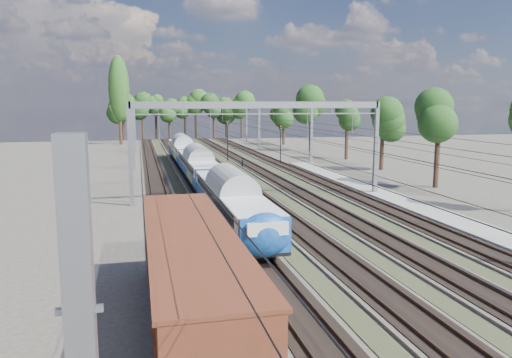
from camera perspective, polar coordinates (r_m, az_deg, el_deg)
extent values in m
cube|color=#47423A|center=(59.69, -11.43, 0.03)|extent=(3.00, 130.00, 0.15)
cube|color=black|center=(59.68, -11.43, 0.12)|extent=(2.50, 130.00, 0.06)
cube|color=#473326|center=(59.64, -12.13, 0.19)|extent=(0.08, 130.00, 0.14)
cube|color=#473326|center=(59.69, -10.74, 0.23)|extent=(0.08, 130.00, 0.14)
cube|color=#47423A|center=(59.99, -7.13, 0.17)|extent=(3.00, 130.00, 0.15)
cube|color=black|center=(59.98, -7.13, 0.26)|extent=(2.50, 130.00, 0.06)
cube|color=#473326|center=(59.89, -7.82, 0.33)|extent=(0.08, 130.00, 0.14)
cube|color=#473326|center=(60.04, -6.45, 0.38)|extent=(0.08, 130.00, 0.14)
cube|color=#47423A|center=(60.62, -2.90, 0.32)|extent=(3.00, 130.00, 0.15)
cube|color=black|center=(60.61, -2.90, 0.41)|extent=(2.50, 130.00, 0.06)
cube|color=#473326|center=(60.47, -3.57, 0.48)|extent=(0.08, 130.00, 0.14)
cube|color=#473326|center=(60.73, -2.23, 0.52)|extent=(0.08, 130.00, 0.14)
cube|color=#47423A|center=(61.58, 1.22, 0.46)|extent=(3.00, 130.00, 0.15)
cube|color=black|center=(61.57, 1.22, 0.54)|extent=(2.50, 130.00, 0.06)
cube|color=#473326|center=(61.38, 0.57, 0.61)|extent=(0.08, 130.00, 0.14)
cube|color=#473326|center=(61.73, 1.87, 0.66)|extent=(0.08, 130.00, 0.14)
cube|color=#47423A|center=(62.84, 5.20, 0.59)|extent=(3.00, 130.00, 0.15)
cube|color=black|center=(62.83, 5.20, 0.67)|extent=(2.50, 130.00, 0.06)
cube|color=#473326|center=(62.59, 4.58, 0.74)|extent=(0.08, 130.00, 0.14)
cube|color=#473326|center=(63.05, 5.82, 0.78)|extent=(0.08, 130.00, 0.14)
cube|color=#2D2D1D|center=(59.80, -9.27, 0.05)|extent=(1.10, 130.00, 0.05)
cube|color=#2D2D1D|center=(60.27, -5.00, 0.20)|extent=(1.10, 130.00, 0.05)
cube|color=#2D2D1D|center=(61.07, -0.82, 0.34)|extent=(1.10, 130.00, 0.05)
cube|color=#2D2D1D|center=(62.18, 3.23, 0.48)|extent=(1.10, 130.00, 0.05)
cube|color=gray|center=(41.83, 20.10, -3.88)|extent=(3.00, 70.00, 0.30)
cube|color=gray|center=(44.24, -14.18, 2.75)|extent=(0.35, 0.35, 9.00)
cube|color=gray|center=(49.51, 13.53, 3.37)|extent=(0.35, 0.35, 9.00)
cube|color=gray|center=(45.31, 0.47, 8.47)|extent=(23.00, 0.35, 0.60)
cube|color=gray|center=(92.12, -13.77, 5.69)|extent=(0.35, 0.35, 9.00)
cube|color=gray|center=(94.77, 0.35, 6.01)|extent=(0.35, 0.35, 9.00)
cube|color=gray|center=(92.64, -6.66, 8.49)|extent=(23.00, 0.35, 0.60)
cube|color=gray|center=(69.17, -13.89, 4.58)|extent=(0.35, 0.35, 8.50)
cube|color=gray|center=(114.11, -13.69, 6.09)|extent=(0.35, 0.35, 8.50)
cube|color=gray|center=(73.39, 6.34, 5.00)|extent=(0.35, 0.35, 8.50)
cube|color=gray|center=(116.72, -1.10, 6.38)|extent=(0.35, 0.35, 8.50)
cylinder|color=black|center=(59.14, -11.59, 5.23)|extent=(0.03, 130.00, 0.03)
cylinder|color=black|center=(59.09, -11.62, 6.29)|extent=(0.03, 130.00, 0.03)
cylinder|color=black|center=(59.44, -7.23, 5.35)|extent=(0.03, 130.00, 0.03)
cylinder|color=black|center=(59.39, -7.25, 6.41)|extent=(0.03, 130.00, 0.03)
cylinder|color=black|center=(60.08, -2.94, 5.44)|extent=(0.03, 130.00, 0.03)
cylinder|color=black|center=(60.03, -2.95, 6.49)|extent=(0.03, 130.00, 0.03)
cylinder|color=black|center=(61.04, 1.24, 5.50)|extent=(0.03, 130.00, 0.03)
cylinder|color=black|center=(60.99, 1.24, 6.53)|extent=(0.03, 130.00, 0.03)
cylinder|color=black|center=(62.32, 5.27, 5.53)|extent=(0.03, 130.00, 0.03)
cylinder|color=black|center=(62.27, 5.28, 6.54)|extent=(0.03, 130.00, 0.03)
cylinder|color=black|center=(126.84, -14.91, 5.70)|extent=(0.56, 0.56, 5.94)
sphere|color=#193A15|center=(126.71, -14.99, 7.84)|extent=(5.39, 5.39, 5.39)
cylinder|color=black|center=(124.24, -12.88, 5.64)|extent=(0.56, 0.56, 5.62)
sphere|color=#193A15|center=(124.10, -12.95, 7.71)|extent=(4.83, 4.83, 4.83)
cylinder|color=black|center=(125.65, -11.71, 6.03)|extent=(0.56, 0.56, 7.03)
sphere|color=#193A15|center=(125.54, -11.79, 8.59)|extent=(4.95, 4.95, 4.95)
cylinder|color=black|center=(125.76, -10.07, 6.17)|extent=(0.56, 0.56, 7.42)
sphere|color=#193A15|center=(125.66, -10.14, 8.87)|extent=(4.81, 4.81, 4.81)
cylinder|color=black|center=(127.00, -8.20, 5.85)|extent=(0.56, 0.56, 5.70)
sphere|color=#193A15|center=(126.87, -8.25, 7.90)|extent=(4.05, 4.05, 4.05)
cylinder|color=black|center=(128.29, -6.50, 5.90)|extent=(0.56, 0.56, 5.66)
sphere|color=#193A15|center=(128.15, -6.53, 7.92)|extent=(5.19, 5.19, 5.19)
cylinder|color=black|center=(128.01, -5.12, 6.18)|extent=(0.56, 0.56, 6.85)
sphere|color=#193A15|center=(127.89, -5.16, 8.63)|extent=(4.60, 4.60, 4.60)
cylinder|color=black|center=(130.04, -3.34, 6.28)|extent=(0.56, 0.56, 7.07)
sphere|color=#193A15|center=(129.94, -3.37, 8.78)|extent=(3.88, 3.88, 3.88)
cylinder|color=black|center=(128.86, -1.73, 6.35)|extent=(0.56, 0.56, 7.42)
sphere|color=#193A15|center=(128.76, -1.74, 8.99)|extent=(5.49, 5.49, 5.49)
cylinder|color=black|center=(55.90, 19.64, 2.14)|extent=(0.56, 0.56, 5.99)
sphere|color=#193A15|center=(55.61, 19.89, 7.05)|extent=(4.02, 4.02, 4.02)
cylinder|color=black|center=(65.98, 14.27, 3.60)|extent=(0.56, 0.56, 6.70)
sphere|color=#193A15|center=(65.75, 14.44, 8.26)|extent=(3.81, 3.81, 3.81)
cylinder|color=black|center=(79.19, 10.57, 4.09)|extent=(0.56, 0.56, 5.53)
sphere|color=#193A15|center=(78.98, 10.65, 7.29)|extent=(3.50, 3.50, 3.50)
cylinder|color=black|center=(92.28, 6.99, 4.81)|extent=(0.56, 0.56, 5.56)
sphere|color=#193A15|center=(92.10, 7.04, 7.57)|extent=(4.66, 4.66, 4.66)
cylinder|color=black|center=(107.91, 3.92, 5.48)|extent=(0.56, 0.56, 5.87)
sphere|color=#193A15|center=(107.76, 3.94, 7.98)|extent=(3.38, 3.38, 3.38)
cylinder|color=black|center=(112.08, -15.31, 7.91)|extent=(0.70, 0.70, 16.00)
ellipsoid|color=#1F4717|center=(112.13, -15.40, 9.95)|extent=(4.40, 4.40, 14.08)
cube|color=black|center=(29.10, -0.31, -7.92)|extent=(1.96, 2.94, 0.78)
cube|color=black|center=(42.21, -4.49, -2.72)|extent=(1.96, 2.94, 0.78)
cube|color=navy|center=(35.28, -2.81, -2.53)|extent=(2.75, 19.61, 1.86)
cube|color=silver|center=(35.19, -2.82, -1.74)|extent=(2.82, 18.82, 0.93)
cube|color=black|center=(35.47, -0.56, -1.65)|extent=(0.04, 16.67, 0.69)
cube|color=yellow|center=(31.25, -1.36, -4.90)|extent=(2.84, 5.49, 0.69)
cylinder|color=#989C9E|center=(35.11, -2.82, -1.03)|extent=(2.78, 19.61, 2.78)
cube|color=black|center=(48.52, -5.66, -1.25)|extent=(1.96, 2.94, 0.78)
cube|color=black|center=(61.99, -7.35, 0.87)|extent=(1.96, 2.94, 0.78)
cube|color=navy|center=(55.04, -6.63, 1.46)|extent=(2.75, 19.61, 1.86)
cube|color=silver|center=(54.98, -6.64, 1.96)|extent=(2.82, 18.82, 0.93)
cube|color=black|center=(55.16, -5.18, 2.01)|extent=(0.04, 16.67, 0.69)
cube|color=yellow|center=(50.86, -6.06, 0.32)|extent=(2.84, 5.49, 0.69)
cylinder|color=#989C9E|center=(54.93, -6.65, 2.42)|extent=(2.78, 19.61, 2.78)
cube|color=black|center=(68.39, -7.91, 1.59)|extent=(1.96, 2.94, 0.78)
cube|color=black|center=(81.99, -8.82, 2.73)|extent=(1.96, 2.94, 0.78)
cube|color=navy|center=(75.04, -8.43, 3.32)|extent=(2.75, 19.61, 1.86)
cube|color=silver|center=(74.99, -8.44, 3.70)|extent=(2.82, 18.82, 0.93)
cube|color=black|center=(75.12, -7.36, 3.73)|extent=(0.04, 16.67, 0.69)
cube|color=yellow|center=(70.81, -8.13, 2.62)|extent=(2.84, 5.49, 0.69)
cylinder|color=#989C9E|center=(74.96, -8.45, 4.03)|extent=(2.78, 19.61, 2.78)
ellipsoid|color=navy|center=(26.12, 1.04, -6.39)|extent=(2.78, 1.53, 2.37)
cube|color=black|center=(25.01, -8.66, -10.80)|extent=(2.20, 2.86, 0.77)
cube|color=black|center=(19.83, -7.39, -14.57)|extent=(2.97, 15.40, 0.22)
cube|color=#4C2714|center=(19.27, -7.48, -10.35)|extent=(2.97, 15.40, 2.86)
cube|color=#4C2714|center=(18.84, -7.56, -6.08)|extent=(3.19, 15.40, 0.13)
imported|color=black|center=(68.62, -1.55, 1.89)|extent=(0.43, 0.60, 1.55)
cylinder|color=black|center=(76.48, -3.26, 4.02)|extent=(0.15, 0.15, 5.40)
cube|color=black|center=(76.30, -3.28, 6.32)|extent=(0.40, 0.28, 0.76)
sphere|color=red|center=(76.15, -3.26, 6.48)|extent=(0.17, 0.17, 0.17)
sphere|color=#0C9919|center=(76.16, -3.26, 6.20)|extent=(0.17, 0.17, 0.17)
cylinder|color=black|center=(72.47, 2.82, 3.62)|extent=(0.14, 0.14, 5.01)
cube|color=black|center=(72.28, 2.84, 5.87)|extent=(0.40, 0.31, 0.70)
sphere|color=red|center=(72.14, 2.87, 6.03)|extent=(0.16, 0.16, 0.16)
sphere|color=#0C9919|center=(72.16, 2.86, 5.75)|extent=(0.16, 0.16, 0.16)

